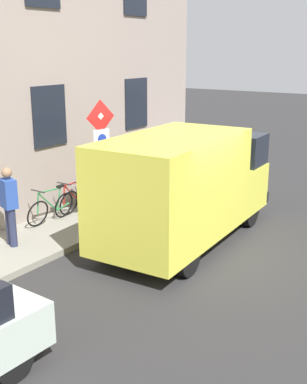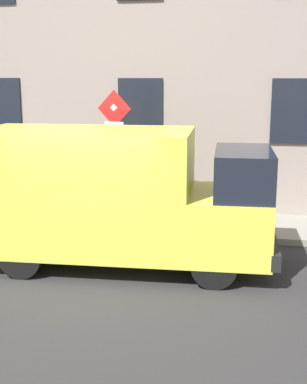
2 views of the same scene
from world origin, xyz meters
The scene contains 10 objects.
ground_plane centered at (0.00, 0.00, 0.00)m, with size 80.00×80.00×0.00m, color #2A292A.
sidewalk_slab centered at (3.26, 0.00, 0.07)m, with size 2.01×15.33×0.14m, color gray.
building_facade centered at (4.61, 0.00, 4.10)m, with size 0.75×13.33×8.20m.
sign_post_stacked centered at (2.47, 0.18, 2.08)m, with size 0.20×0.55×2.89m.
delivery_van centered at (0.55, -0.39, 1.33)m, with size 2.26×5.42×2.50m.
bicycle_black centered at (3.72, -1.15, 0.51)m, with size 0.46×1.71×0.89m.
bicycle_red centered at (3.72, -0.30, 0.51)m, with size 0.46×1.72×0.89m.
bicycle_green centered at (3.72, 0.55, 0.51)m, with size 0.46×1.71×0.89m.
pedestrian centered at (3.35, 2.19, 1.07)m, with size 0.46×0.38×1.72m.
litter_bin centered at (2.60, -0.76, 0.59)m, with size 0.44×0.44×0.90m, color #2D5133.
Camera 1 is at (-4.86, 8.89, 4.24)m, focal length 47.01 mm.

